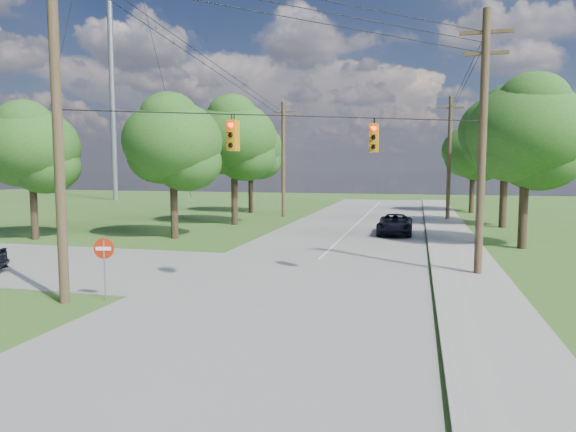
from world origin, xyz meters
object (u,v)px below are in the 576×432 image
(pole_sw, at_px, (57,109))
(pole_ne, at_px, (482,140))
(car_main_north, at_px, (395,224))
(pole_north_w, at_px, (283,158))
(pole_north_e, at_px, (449,158))
(do_not_enter_sign, at_px, (104,254))

(pole_sw, xyz_separation_m, pole_ne, (13.50, 7.60, -0.76))
(pole_ne, height_order, car_main_north, pole_ne)
(pole_sw, height_order, pole_north_w, pole_sw)
(pole_sw, distance_m, pole_north_w, 29.62)
(pole_sw, relative_size, car_main_north, 2.55)
(pole_ne, relative_size, pole_north_e, 1.05)
(do_not_enter_sign, bearing_deg, car_main_north, 53.11)
(pole_ne, height_order, pole_north_w, pole_ne)
(pole_north_e, relative_size, car_main_north, 2.13)
(pole_north_e, bearing_deg, pole_ne, -90.00)
(pole_north_w, distance_m, car_main_north, 14.86)
(pole_ne, relative_size, pole_north_w, 1.05)
(pole_ne, distance_m, do_not_enter_sign, 14.77)
(pole_north_e, relative_size, do_not_enter_sign, 4.81)
(pole_north_e, xyz_separation_m, do_not_enter_sign, (-12.40, -29.00, -3.60))
(pole_ne, bearing_deg, do_not_enter_sign, -150.55)
(do_not_enter_sign, bearing_deg, pole_north_w, 80.38)
(car_main_north, xyz_separation_m, do_not_enter_sign, (-8.60, -19.05, 0.85))
(pole_sw, xyz_separation_m, pole_north_w, (-0.40, 29.60, -1.10))
(do_not_enter_sign, bearing_deg, pole_ne, 16.87)
(pole_north_e, xyz_separation_m, car_main_north, (-3.80, -9.96, -4.45))
(pole_ne, height_order, pole_north_e, pole_ne)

